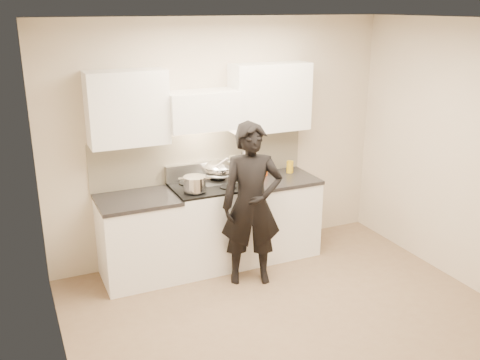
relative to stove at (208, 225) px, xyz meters
name	(u,v)px	position (x,y,z in m)	size (l,w,h in m)	color
ground_plane	(294,322)	(0.30, -1.42, -0.47)	(4.00, 4.00, 0.00)	#81694F
room_shell	(273,147)	(0.24, -1.05, 1.12)	(4.04, 3.54, 2.70)	beige
stove	(208,225)	(0.00, 0.00, 0.00)	(0.76, 0.65, 0.96)	white
counter_right	(274,215)	(0.83, 0.00, -0.01)	(0.92, 0.67, 0.92)	white
counter_left	(139,239)	(-0.78, 0.00, -0.01)	(0.82, 0.67, 0.92)	white
wok	(219,169)	(0.20, 0.14, 0.59)	(0.38, 0.47, 0.31)	silver
stock_pot	(195,184)	(-0.19, -0.14, 0.56)	(0.31, 0.31, 0.16)	silver
utensil_crock	(244,169)	(0.53, 0.18, 0.54)	(0.11, 0.11, 0.30)	silver
spice_jar	(266,171)	(0.78, 0.14, 0.50)	(0.05, 0.05, 0.11)	#D54808
oil_glass	(290,167)	(1.09, 0.11, 0.52)	(0.08, 0.08, 0.14)	gold
person	(252,205)	(0.28, -0.52, 0.38)	(0.63, 0.41, 1.72)	black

